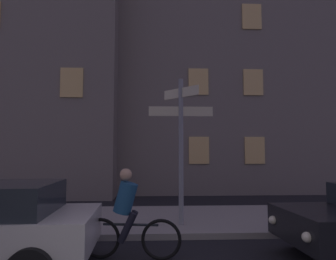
# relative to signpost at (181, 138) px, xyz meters

# --- Properties ---
(sidewalk_kerb) EXTENTS (40.00, 3.35, 0.14)m
(sidewalk_kerb) POSITION_rel_signpost_xyz_m (-0.85, 0.87, -2.20)
(sidewalk_kerb) COLOR gray
(sidewalk_kerb) RESTS_ON ground_plane
(signpost) EXTENTS (1.62, 0.80, 3.62)m
(signpost) POSITION_rel_signpost_xyz_m (0.00, 0.00, 0.00)
(signpost) COLOR gray
(signpost) RESTS_ON sidewalk_kerb
(cyclist) EXTENTS (1.82, 0.37, 1.61)m
(cyclist) POSITION_rel_signpost_xyz_m (-1.13, -1.92, -1.52)
(cyclist) COLOR black
(cyclist) RESTS_ON ground_plane
(building_right_block) EXTENTS (12.56, 6.34, 12.30)m
(building_right_block) POSITION_rel_signpost_xyz_m (3.83, 8.87, 3.87)
(building_right_block) COLOR slate
(building_right_block) RESTS_ON ground_plane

